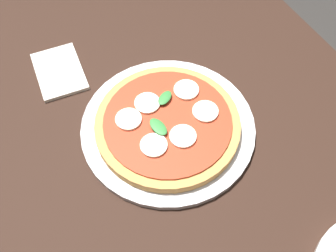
# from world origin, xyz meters

# --- Properties ---
(dining_table) EXTENTS (1.33, 0.89, 0.72)m
(dining_table) POSITION_xyz_m (0.00, 0.00, 0.62)
(dining_table) COLOR black
(dining_table) RESTS_ON ground_plane
(serving_tray) EXTENTS (0.32, 0.32, 0.01)m
(serving_tray) POSITION_xyz_m (-0.01, 0.04, 0.73)
(serving_tray) COLOR silver
(serving_tray) RESTS_ON dining_table
(pizza) EXTENTS (0.26, 0.26, 0.03)m
(pizza) POSITION_xyz_m (-0.01, 0.04, 0.75)
(pizza) COLOR tan
(pizza) RESTS_ON serving_tray
(napkin) EXTENTS (0.14, 0.10, 0.01)m
(napkin) POSITION_xyz_m (-0.24, -0.09, 0.73)
(napkin) COLOR white
(napkin) RESTS_ON dining_table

